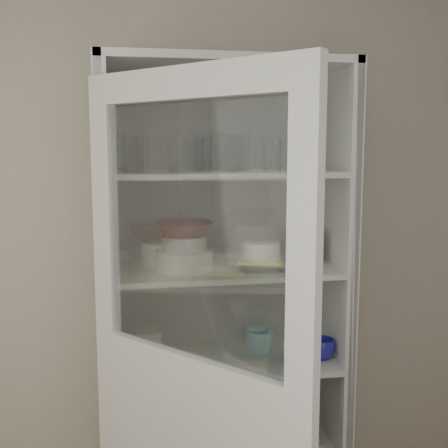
# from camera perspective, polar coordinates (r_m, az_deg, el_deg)

# --- Properties ---
(wall_back) EXTENTS (3.60, 0.02, 2.60)m
(wall_back) POSITION_cam_1_polar(r_m,az_deg,el_deg) (2.54, -5.34, -2.59)
(wall_back) COLOR #AAA598
(wall_back) RESTS_ON ground
(pantry_cabinet) EXTENTS (1.00, 0.45, 2.10)m
(pantry_cabinet) POSITION_cam_1_polar(r_m,az_deg,el_deg) (2.50, -0.25, -11.27)
(pantry_cabinet) COLOR silver
(pantry_cabinet) RESTS_ON floor
(cupboard_door) EXTENTS (0.62, 0.70, 2.00)m
(cupboard_door) POSITION_cam_1_polar(r_m,az_deg,el_deg) (1.93, -3.26, -19.54)
(cupboard_door) COLOR silver
(cupboard_door) RESTS_ON floor
(tumbler_0) EXTENTS (0.09, 0.09, 0.15)m
(tumbler_0) POSITION_cam_1_polar(r_m,az_deg,el_deg) (2.11, -9.15, 7.15)
(tumbler_0) COLOR silver
(tumbler_0) RESTS_ON shelf_glass
(tumbler_1) EXTENTS (0.08, 0.08, 0.14)m
(tumbler_1) POSITION_cam_1_polar(r_m,az_deg,el_deg) (2.13, -4.63, 7.05)
(tumbler_1) COLOR silver
(tumbler_1) RESTS_ON shelf_glass
(tumbler_2) EXTENTS (0.07, 0.07, 0.13)m
(tumbler_2) POSITION_cam_1_polar(r_m,az_deg,el_deg) (2.15, 0.78, 7.05)
(tumbler_2) COLOR silver
(tumbler_2) RESTS_ON shelf_glass
(tumbler_3) EXTENTS (0.07, 0.07, 0.13)m
(tumbler_3) POSITION_cam_1_polar(r_m,az_deg,el_deg) (2.18, 1.30, 7.06)
(tumbler_3) COLOR silver
(tumbler_3) RESTS_ON shelf_glass
(tumbler_4) EXTENTS (0.08, 0.08, 0.14)m
(tumbler_4) POSITION_cam_1_polar(r_m,az_deg,el_deg) (2.15, 0.68, 7.13)
(tumbler_4) COLOR silver
(tumbler_4) RESTS_ON shelf_glass
(tumbler_5) EXTENTS (0.07, 0.07, 0.14)m
(tumbler_5) POSITION_cam_1_polar(r_m,az_deg,el_deg) (2.17, 4.91, 7.16)
(tumbler_5) COLOR silver
(tumbler_5) RESTS_ON shelf_glass
(tumbler_6) EXTENTS (0.07, 0.07, 0.13)m
(tumbler_6) POSITION_cam_1_polar(r_m,az_deg,el_deg) (2.23, 8.75, 6.87)
(tumbler_6) COLOR silver
(tumbler_6) RESTS_ON shelf_glass
(tumbler_7) EXTENTS (0.08, 0.08, 0.13)m
(tumbler_7) POSITION_cam_1_polar(r_m,az_deg,el_deg) (2.23, -10.36, 6.95)
(tumbler_7) COLOR silver
(tumbler_7) RESTS_ON shelf_glass
(tumbler_8) EXTENTS (0.09, 0.09, 0.13)m
(tumbler_8) POSITION_cam_1_polar(r_m,az_deg,el_deg) (2.27, -2.82, 7.07)
(tumbler_8) COLOR silver
(tumbler_8) RESTS_ON shelf_glass
(tumbler_9) EXTENTS (0.08, 0.08, 0.15)m
(tumbler_9) POSITION_cam_1_polar(r_m,az_deg,el_deg) (2.28, -2.06, 7.23)
(tumbler_9) COLOR silver
(tumbler_9) RESTS_ON shelf_glass
(tumbler_10) EXTENTS (0.08, 0.08, 0.13)m
(tumbler_10) POSITION_cam_1_polar(r_m,az_deg,el_deg) (2.28, 1.77, 7.05)
(tumbler_10) COLOR silver
(tumbler_10) RESTS_ON shelf_glass
(tumbler_11) EXTENTS (0.09, 0.09, 0.15)m
(tumbler_11) POSITION_cam_1_polar(r_m,az_deg,el_deg) (2.32, 6.47, 7.25)
(tumbler_11) COLOR silver
(tumbler_11) RESTS_ON shelf_glass
(goblet_0) EXTENTS (0.07, 0.07, 0.15)m
(goblet_0) POSITION_cam_1_polar(r_m,az_deg,el_deg) (2.36, -9.94, 7.21)
(goblet_0) COLOR silver
(goblet_0) RESTS_ON shelf_glass
(goblet_1) EXTENTS (0.08, 0.08, 0.18)m
(goblet_1) POSITION_cam_1_polar(r_m,az_deg,el_deg) (2.36, -0.59, 7.63)
(goblet_1) COLOR silver
(goblet_1) RESTS_ON shelf_glass
(goblet_2) EXTENTS (0.08, 0.08, 0.17)m
(goblet_2) POSITION_cam_1_polar(r_m,az_deg,el_deg) (2.39, 1.98, 7.54)
(goblet_2) COLOR silver
(goblet_2) RESTS_ON shelf_glass
(goblet_3) EXTENTS (0.07, 0.07, 0.16)m
(goblet_3) POSITION_cam_1_polar(r_m,az_deg,el_deg) (2.42, 5.71, 7.37)
(goblet_3) COLOR silver
(goblet_3) RESTS_ON shelf_glass
(plate_stack_front) EXTENTS (0.23, 0.23, 0.08)m
(plate_stack_front) POSITION_cam_1_polar(r_m,az_deg,el_deg) (2.29, -4.03, -3.67)
(plate_stack_front) COLOR white
(plate_stack_front) RESTS_ON shelf_plates
(plate_stack_back) EXTENTS (0.19, 0.19, 0.10)m
(plate_stack_back) POSITION_cam_1_polar(r_m,az_deg,el_deg) (2.40, -6.16, -2.98)
(plate_stack_back) COLOR white
(plate_stack_back) RESTS_ON shelf_plates
(cream_bowl) EXTENTS (0.19, 0.19, 0.06)m
(cream_bowl) POSITION_cam_1_polar(r_m,az_deg,el_deg) (2.27, -4.05, -1.92)
(cream_bowl) COLOR beige
(cream_bowl) RESTS_ON plate_stack_front
(terracotta_bowl) EXTENTS (0.24, 0.24, 0.06)m
(terracotta_bowl) POSITION_cam_1_polar(r_m,az_deg,el_deg) (2.26, -4.06, -0.49)
(terracotta_bowl) COLOR brown
(terracotta_bowl) RESTS_ON cream_bowl
(glass_platter) EXTENTS (0.40, 0.40, 0.02)m
(glass_platter) POSITION_cam_1_polar(r_m,az_deg,el_deg) (2.38, 3.75, -4.00)
(glass_platter) COLOR silver
(glass_platter) RESTS_ON shelf_plates
(yellow_trivet) EXTENTS (0.22, 0.22, 0.01)m
(yellow_trivet) POSITION_cam_1_polar(r_m,az_deg,el_deg) (2.38, 3.75, -3.64)
(yellow_trivet) COLOR yellow
(yellow_trivet) RESTS_ON glass_platter
(white_ramekin) EXTENTS (0.21, 0.21, 0.07)m
(white_ramekin) POSITION_cam_1_polar(r_m,az_deg,el_deg) (2.37, 3.76, -2.65)
(white_ramekin) COLOR white
(white_ramekin) RESTS_ON yellow_trivet
(grey_bowl_stack) EXTENTS (0.14, 0.14, 0.14)m
(grey_bowl_stack) POSITION_cam_1_polar(r_m,az_deg,el_deg) (2.45, 8.21, -2.30)
(grey_bowl_stack) COLOR #B6B8B7
(grey_bowl_stack) RESTS_ON shelf_plates
(mug_blue) EXTENTS (0.15, 0.15, 0.09)m
(mug_blue) POSITION_cam_1_polar(r_m,az_deg,el_deg) (2.48, 9.91, -12.38)
(mug_blue) COLOR #192195
(mug_blue) RESTS_ON shelf_mugs
(mug_teal) EXTENTS (0.14, 0.14, 0.11)m
(mug_teal) POSITION_cam_1_polar(r_m,az_deg,el_deg) (2.50, 3.81, -11.90)
(mug_teal) COLOR teal
(mug_teal) RESTS_ON shelf_mugs
(mug_white) EXTENTS (0.11, 0.11, 0.09)m
(mug_white) POSITION_cam_1_polar(r_m,az_deg,el_deg) (2.39, 7.14, -13.04)
(mug_white) COLOR white
(mug_white) RESTS_ON shelf_mugs
(teal_jar) EXTENTS (0.09, 0.09, 0.11)m
(teal_jar) POSITION_cam_1_polar(r_m,az_deg,el_deg) (2.52, 3.29, -11.66)
(teal_jar) COLOR teal
(teal_jar) RESTS_ON shelf_mugs
(measuring_cups) EXTENTS (0.09, 0.09, 0.04)m
(measuring_cups) POSITION_cam_1_polar(r_m,az_deg,el_deg) (2.34, -5.59, -14.20)
(measuring_cups) COLOR #B6B6B6
(measuring_cups) RESTS_ON shelf_mugs
(white_canister) EXTENTS (0.12, 0.12, 0.13)m
(white_canister) POSITION_cam_1_polar(r_m,az_deg,el_deg) (2.44, -7.61, -12.13)
(white_canister) COLOR white
(white_canister) RESTS_ON shelf_mugs
(cream_dish) EXTENTS (0.26, 0.26, 0.08)m
(cream_dish) POSITION_cam_1_polar(r_m,az_deg,el_deg) (2.59, -6.19, -21.24)
(cream_dish) COLOR beige
(cream_dish) RESTS_ON shelf_bot
(tin_box) EXTENTS (0.22, 0.17, 0.06)m
(tin_box) POSITION_cam_1_polar(r_m,az_deg,el_deg) (2.66, 7.12, -20.66)
(tin_box) COLOR #A8A8A8
(tin_box) RESTS_ON shelf_bot
(tumbler_12) EXTENTS (0.07, 0.07, 0.13)m
(tumbler_12) POSITION_cam_1_polar(r_m,az_deg,el_deg) (2.17, 1.15, 7.04)
(tumbler_12) COLOR silver
(tumbler_12) RESTS_ON shelf_glass
(tumbler_13) EXTENTS (0.07, 0.07, 0.14)m
(tumbler_13) POSITION_cam_1_polar(r_m,az_deg,el_deg) (2.20, -9.51, 7.05)
(tumbler_13) COLOR silver
(tumbler_13) RESTS_ON shelf_glass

